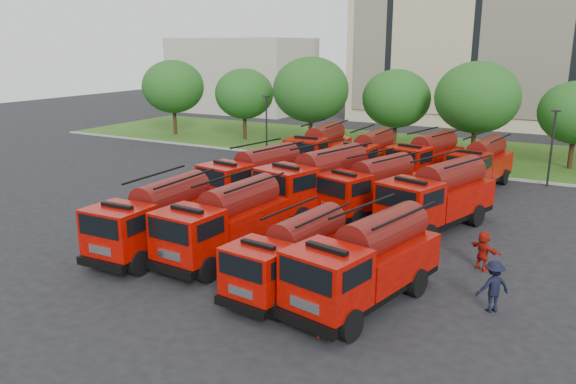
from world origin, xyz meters
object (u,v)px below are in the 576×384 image
object	(u,v)px
fire_truck_8	(319,149)
fire_truck_4	(255,177)
firefighter_2	(399,287)
fire_truck_10	(426,158)
fire_truck_7	(438,196)
firefighter_3	(491,311)
firefighter_5	(481,269)
firefighter_1	(233,300)
firefighter_4	(228,233)
fire_truck_6	(371,187)
fire_truck_5	(318,182)
fire_truck_9	(368,156)
fire_truck_3	(366,262)
fire_truck_11	(480,164)
fire_truck_0	(157,217)
fire_truck_2	(293,255)
firefighter_0	(323,337)
fire_truck_1	(225,222)

from	to	relation	value
fire_truck_8	fire_truck_4	bearing A→B (deg)	-91.53
firefighter_2	fire_truck_10	bearing A→B (deg)	-7.26
fire_truck_10	firefighter_2	xyz separation A→B (m)	(3.97, -17.80, -1.65)
fire_truck_7	firefighter_3	xyz separation A→B (m)	(4.15, -8.26, -1.74)
fire_truck_7	firefighter_5	xyz separation A→B (m)	(3.13, -4.47, -1.74)
firefighter_1	firefighter_4	size ratio (longest dim) A/B	1.11
fire_truck_6	fire_truck_7	size ratio (longest dim) A/B	0.92
fire_truck_5	firefighter_2	distance (m)	10.62
fire_truck_8	firefighter_3	bearing A→B (deg)	-52.56
firefighter_3	fire_truck_9	bearing A→B (deg)	-96.95
fire_truck_3	fire_truck_4	size ratio (longest dim) A/B	0.98
fire_truck_10	firefighter_2	distance (m)	18.32
fire_truck_11	fire_truck_0	bearing A→B (deg)	-110.81
fire_truck_2	fire_truck_8	world-z (taller)	fire_truck_8
fire_truck_10	firefighter_3	xyz separation A→B (m)	(7.50, -18.17, -1.65)
fire_truck_5	fire_truck_6	bearing A→B (deg)	35.54
fire_truck_8	fire_truck_10	size ratio (longest dim) A/B	1.02
fire_truck_3	fire_truck_7	distance (m)	9.86
fire_truck_9	fire_truck_10	distance (m)	3.94
fire_truck_3	fire_truck_4	distance (m)	14.09
fire_truck_9	firefighter_3	distance (m)	20.31
fire_truck_5	firefighter_3	distance (m)	13.50
fire_truck_3	firefighter_5	distance (m)	6.48
fire_truck_2	firefighter_1	size ratio (longest dim) A/B	3.44
fire_truck_0	fire_truck_11	bearing A→B (deg)	59.94
firefighter_0	firefighter_3	xyz separation A→B (m)	(4.49, 4.60, 0.00)
fire_truck_1	firefighter_4	distance (m)	3.60
fire_truck_4	fire_truck_11	distance (m)	15.16
fire_truck_6	fire_truck_9	distance (m)	8.49
fire_truck_5	firefighter_5	distance (m)	10.76
fire_truck_0	fire_truck_6	size ratio (longest dim) A/B	0.98
fire_truck_8	fire_truck_9	bearing A→B (deg)	-9.47
firefighter_3	fire_truck_5	bearing A→B (deg)	-76.79
firefighter_3	fire_truck_6	bearing A→B (deg)	-88.69
fire_truck_0	fire_truck_7	bearing A→B (deg)	40.87
fire_truck_7	firefighter_2	bearing A→B (deg)	-68.37
fire_truck_2	firefighter_1	bearing A→B (deg)	-122.57
fire_truck_0	fire_truck_4	bearing A→B (deg)	90.35
fire_truck_1	firefighter_2	distance (m)	8.05
firefighter_1	firefighter_4	bearing A→B (deg)	121.16
fire_truck_7	firefighter_1	bearing A→B (deg)	-93.29
fire_truck_1	fire_truck_7	xyz separation A→B (m)	(7.23, 8.49, 0.10)
firefighter_1	fire_truck_3	bearing A→B (deg)	21.07
fire_truck_6	fire_truck_8	distance (m)	10.94
fire_truck_0	fire_truck_1	bearing A→B (deg)	15.17
fire_truck_11	firefighter_1	distance (m)	22.57
fire_truck_4	firefighter_3	bearing A→B (deg)	-16.83
fire_truck_4	fire_truck_7	world-z (taller)	fire_truck_7
fire_truck_8	firefighter_5	bearing A→B (deg)	-47.46
fire_truck_2	fire_truck_11	size ratio (longest dim) A/B	0.91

